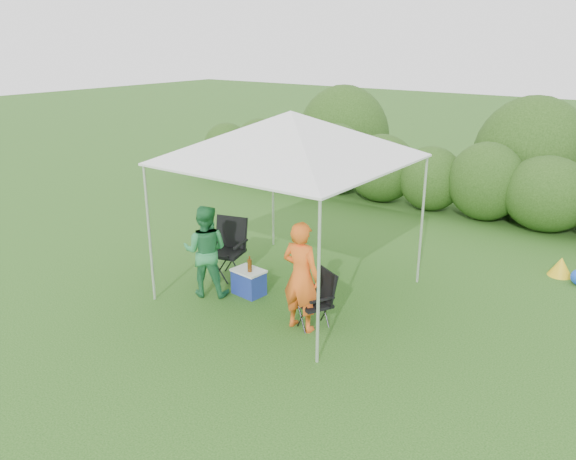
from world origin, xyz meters
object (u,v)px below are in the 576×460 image
Objects in this scene: chair_left at (228,244)px; woman at (205,251)px; chair_right at (319,296)px; man at (301,276)px; canopy at (291,136)px; cooler at (249,282)px.

woman is (0.22, -0.75, 0.16)m from chair_left.
chair_right is 2.00m from woman.
chair_left is at bearing -22.24° from man.
woman is at bearing -138.18° from canopy.
canopy is 2.35m from chair_right.
canopy is at bearing -9.33° from chair_left.
chair_left is 0.69× the size of woman.
canopy is 3.84× the size of chair_right.
chair_right is 0.56× the size of woman.
canopy is 2.25m from chair_left.
cooler is (-1.28, 0.41, -0.57)m from man.
canopy is 2.18m from woman.
chair_right is at bearing -30.28° from chair_left.
woman is (-1.81, 0.03, -0.05)m from man.
cooler is (0.76, -0.37, -0.36)m from chair_left.
man is 1.81m from woman.
man reaches higher than woman.
man is (0.83, -0.91, -1.69)m from canopy.
man is (-0.16, -0.20, 0.32)m from chair_right.
cooler is at bearing -161.73° from chair_right.
chair_left is at bearing -173.88° from canopy.
cooler is (0.53, 0.38, -0.51)m from woman.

